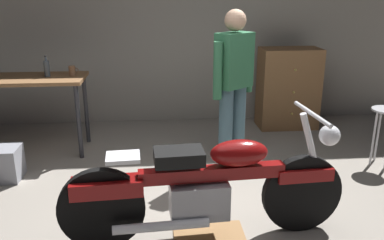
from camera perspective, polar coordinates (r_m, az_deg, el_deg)
The scene contains 9 objects.
ground_plane at distance 3.56m, azimuth 0.93°, elevation -13.54°, with size 12.00×12.00×0.00m, color gray.
back_wall at distance 5.84m, azimuth -1.96°, elevation 14.92°, with size 8.00×0.12×3.10m, color gray.
workbench at distance 5.03m, azimuth -22.08°, elevation 4.33°, with size 1.30×0.64×0.90m.
motorcycle at distance 3.09m, azimuth 2.24°, elevation -9.20°, with size 2.19×0.60×1.00m.
person_standing at distance 4.28m, azimuth 5.83°, elevation 5.25°, with size 0.47×0.41×1.67m.
wooden_dresser at distance 5.77m, azimuth 13.35°, elevation 4.35°, with size 0.80×0.47×1.10m.
drip_tray at distance 3.32m, azimuth 2.45°, elevation -15.98°, with size 0.56×0.40×0.01m, color olive.
mug_brown_stoneware at distance 4.91m, azimuth -16.45°, elevation 6.64°, with size 0.11×0.08×0.11m.
bottle at distance 4.95m, azimuth -19.72°, elevation 6.87°, with size 0.06×0.06×0.24m.
Camera 1 is at (-0.33, -3.02, 1.86)m, focal length 38.00 mm.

